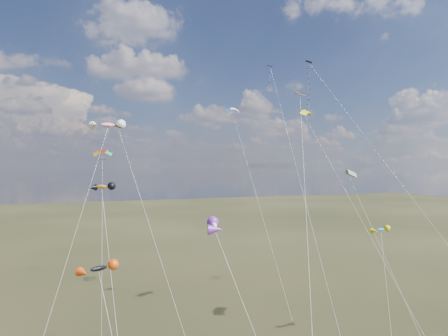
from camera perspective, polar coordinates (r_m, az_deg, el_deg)
name	(u,v)px	position (r m, az deg, el deg)	size (l,w,h in m)	color
diamond_black_high	(319,96)	(55.97, 13.40, 10.02)	(9.28, 26.12, 33.76)	black
diamond_navy_tall	(274,95)	(59.12, 7.22, 10.27)	(4.33, 23.83, 34.36)	#0E1153
diamond_black_mid	(141,199)	(39.92, -11.73, -4.39)	(5.74, 15.75, 23.62)	black
diamond_orange_center	(305,191)	(31.57, 11.50, -3.18)	(7.41, 13.98, 25.91)	#D15B07
parafoil_yellow	(307,112)	(55.62, 11.83, 7.78)	(2.87, 22.46, 27.26)	#D4CB08
parafoil_blue_white	(233,110)	(62.78, 1.35, 8.27)	(2.96, 15.76, 28.68)	blue
parafoil_striped	(351,171)	(51.20, 17.72, -0.44)	(2.82, 12.10, 19.36)	gold
parafoil_tricolor	(103,152)	(52.79, -16.96, 2.17)	(2.31, 12.19, 21.65)	gold
novelty_black_orange	(99,269)	(34.48, -17.45, -13.58)	(3.59, 10.16, 11.49)	black
novelty_orange_black	(102,188)	(40.41, -17.05, -2.72)	(2.48, 12.31, 17.66)	orange
novelty_white_purple	(214,226)	(27.74, -1.37, -8.31)	(4.41, 9.89, 15.58)	white
novelty_redwhite_stripe	(108,125)	(51.12, -16.25, 5.87)	(9.67, 11.89, 24.99)	red
novelty_blue_yellow	(381,230)	(49.17, 21.52, -8.27)	(6.71, 8.54, 12.41)	#1873BF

